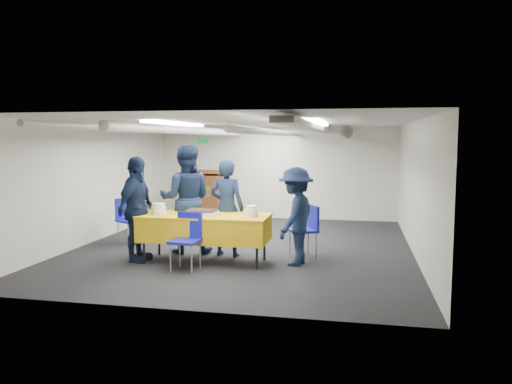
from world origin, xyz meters
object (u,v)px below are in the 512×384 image
(serving_table, at_px, (205,228))
(sailor_a, at_px, (227,208))
(chair_left, at_px, (128,216))
(sailor_b, at_px, (186,199))
(sailor_c, at_px, (136,209))
(sailor_d, at_px, (296,216))
(podium, at_px, (209,194))
(sheet_cake, at_px, (202,212))
(chair_right, at_px, (308,226))
(chair_near, at_px, (187,235))

(serving_table, height_order, sailor_a, sailor_a)
(chair_left, bearing_deg, sailor_b, -21.13)
(sailor_c, distance_m, sailor_d, 2.58)
(podium, bearing_deg, sailor_d, -57.11)
(chair_left, xyz_separation_m, sailor_c, (0.77, -1.26, 0.33))
(sailor_d, bearing_deg, sailor_c, -69.74)
(serving_table, relative_size, sheet_cake, 4.24)
(serving_table, height_order, chair_right, chair_right)
(chair_near, xyz_separation_m, sailor_a, (0.36, 0.99, 0.30))
(serving_table, bearing_deg, chair_right, 23.30)
(podium, height_order, chair_near, podium)
(serving_table, xyz_separation_m, podium, (-1.21, 4.25, 0.05))
(chair_right, bearing_deg, chair_near, -145.10)
(sailor_c, bearing_deg, sailor_d, -80.83)
(sailor_d, bearing_deg, sailor_a, -93.02)
(sailor_c, height_order, sailor_d, sailor_c)
(chair_right, bearing_deg, serving_table, -156.70)
(podium, distance_m, sailor_a, 4.05)
(chair_near, distance_m, sailor_d, 1.72)
(sheet_cake, distance_m, sailor_c, 1.07)
(serving_table, bearing_deg, sailor_b, 132.75)
(chair_left, distance_m, sailor_c, 1.51)
(sailor_a, distance_m, sailor_c, 1.50)
(serving_table, distance_m, sailor_b, 0.86)
(chair_near, xyz_separation_m, sailor_d, (1.58, 0.62, 0.24))
(sheet_cake, xyz_separation_m, sailor_c, (-1.06, -0.17, 0.05))
(sheet_cake, relative_size, chair_near, 0.57)
(chair_left, bearing_deg, sheet_cake, -30.84)
(podium, xyz_separation_m, chair_left, (-0.65, -3.17, -0.08))
(podium, bearing_deg, sailor_c, -88.55)
(chair_right, distance_m, sailor_c, 2.86)
(chair_right, xyz_separation_m, chair_left, (-3.47, 0.40, 0.00))
(sheet_cake, relative_size, sailor_d, 0.32)
(chair_near, xyz_separation_m, sailor_c, (-0.98, 0.34, 0.33))
(sailor_b, bearing_deg, sailor_a, 160.65)
(chair_right, relative_size, sailor_b, 0.46)
(sheet_cake, relative_size, podium, 0.39)
(serving_table, distance_m, chair_near, 0.52)
(chair_near, relative_size, chair_right, 1.00)
(chair_near, bearing_deg, podium, 102.97)
(serving_table, relative_size, sailor_c, 1.22)
(sheet_cake, bearing_deg, sailor_a, 59.00)
(chair_left, height_order, sailor_c, sailor_c)
(chair_near, relative_size, chair_left, 1.00)
(sailor_c, bearing_deg, sailor_a, -61.16)
(chair_near, relative_size, sailor_d, 0.56)
(sailor_a, bearing_deg, chair_near, 77.70)
(chair_near, height_order, sailor_d, sailor_d)
(sailor_c, bearing_deg, chair_near, -105.91)
(podium, xyz_separation_m, chair_near, (1.10, -4.76, -0.08))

